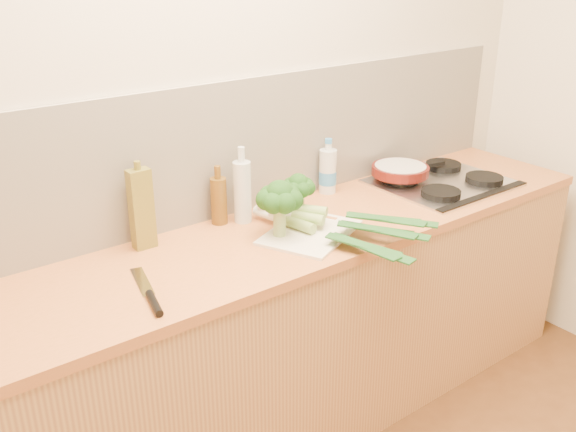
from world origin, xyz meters
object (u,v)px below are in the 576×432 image
(gas_hob, at_px, (443,181))
(chopping_board, at_px, (310,233))
(chefs_knife, at_px, (151,298))
(skillet, at_px, (401,170))

(gas_hob, height_order, chopping_board, gas_hob)
(gas_hob, distance_m, chefs_knife, 1.54)
(gas_hob, bearing_deg, chopping_board, -175.91)
(chopping_board, distance_m, skillet, 0.72)
(chopping_board, bearing_deg, skillet, -8.99)
(gas_hob, relative_size, chopping_board, 1.54)
(chopping_board, bearing_deg, chefs_knife, 162.50)
(chopping_board, xyz_separation_m, chefs_knife, (-0.70, -0.09, 0.00))
(gas_hob, xyz_separation_m, skillet, (-0.14, 0.13, 0.05))
(gas_hob, xyz_separation_m, chefs_knife, (-1.53, -0.15, -0.00))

